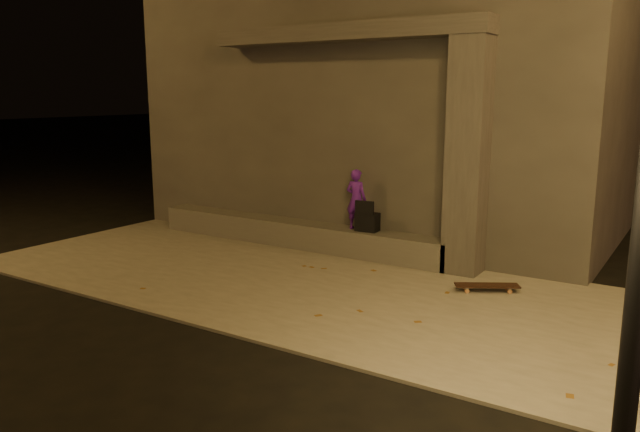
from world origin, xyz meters
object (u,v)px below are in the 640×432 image
Objects in this scene: skateboarder at (356,199)px; skateboard at (487,286)px; column at (468,158)px; backpack at (367,220)px.

skateboard is at bearing 166.04° from skateboarder.
column is 1.99m from skateboard.
backpack is (-1.71, 0.00, -1.17)m from column.
backpack is at bearing -177.18° from skateboarder.
skateboarder is 1.18× the size of skateboard.
column reaches higher than skateboarder.
skateboard is at bearing -50.50° from column.
skateboarder reaches higher than skateboard.
backpack is 2.54m from skateboard.
skateboarder is at bearing 180.00° from column.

